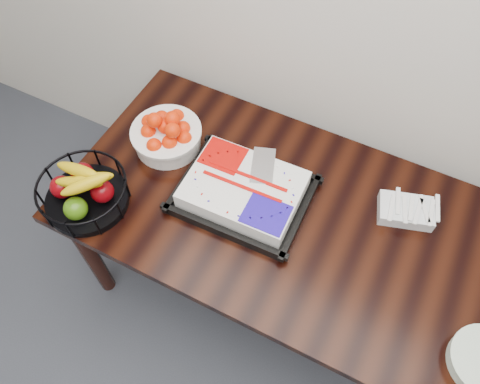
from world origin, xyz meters
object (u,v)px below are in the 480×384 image
at_px(table, 297,229).
at_px(fruit_basket, 83,191).
at_px(cake_tray, 244,191).
at_px(tangerine_bowl, 166,132).

relative_size(table, fruit_basket, 5.39).
xyz_separation_m(table, cake_tray, (-0.23, -0.01, 0.13)).
height_order(table, fruit_basket, fruit_basket).
relative_size(cake_tray, tangerine_bowl, 1.72).
bearing_deg(fruit_basket, table, 21.79).
xyz_separation_m(cake_tray, fruit_basket, (-0.52, -0.29, 0.03)).
bearing_deg(table, tangerine_bowl, 172.66).
bearing_deg(cake_tray, fruit_basket, -151.19).
xyz_separation_m(table, tangerine_bowl, (-0.63, 0.08, 0.17)).
xyz_separation_m(cake_tray, tangerine_bowl, (-0.40, 0.09, 0.03)).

